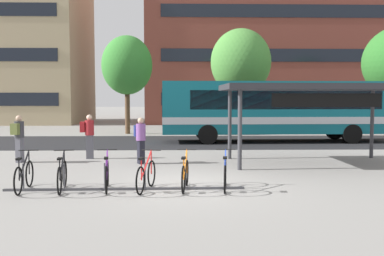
# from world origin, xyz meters

# --- Properties ---
(ground) EXTENTS (200.00, 200.00, 0.00)m
(ground) POSITION_xyz_m (0.00, 0.00, 0.00)
(ground) COLOR gray
(bus_lane_asphalt) EXTENTS (80.00, 7.20, 0.01)m
(bus_lane_asphalt) POSITION_xyz_m (0.00, 11.40, 0.00)
(bus_lane_asphalt) COLOR #232326
(bus_lane_asphalt) RESTS_ON ground
(city_bus) EXTENTS (12.09, 2.90, 3.20)m
(city_bus) POSITION_xyz_m (4.80, 11.39, 1.78)
(city_bus) COLOR #0F6070
(city_bus) RESTS_ON ground
(bike_rack) EXTENTS (6.14, 0.19, 0.70)m
(bike_rack) POSITION_xyz_m (-1.61, -0.59, 0.09)
(bike_rack) COLOR #47474C
(bike_rack) RESTS_ON ground
(parked_bicycle_black_0) EXTENTS (0.52, 1.72, 0.99)m
(parked_bicycle_black_0) POSITION_xyz_m (-4.15, -0.63, 0.38)
(parked_bicycle_black_0) COLOR black
(parked_bicycle_black_0) RESTS_ON ground
(parked_bicycle_black_1) EXTENTS (0.52, 1.71, 0.99)m
(parked_bicycle_black_1) POSITION_xyz_m (-3.18, -0.65, 0.38)
(parked_bicycle_black_1) COLOR black
(parked_bicycle_black_1) RESTS_ON ground
(parked_bicycle_purple_2) EXTENTS (0.52, 1.71, 0.99)m
(parked_bicycle_purple_2) POSITION_xyz_m (-2.07, -0.56, 0.38)
(parked_bicycle_purple_2) COLOR black
(parked_bicycle_purple_2) RESTS_ON ground
(parked_bicycle_red_3) EXTENTS (0.55, 1.70, 0.99)m
(parked_bicycle_red_3) POSITION_xyz_m (-1.06, -0.66, 0.38)
(parked_bicycle_red_3) COLOR black
(parked_bicycle_red_3) RESTS_ON ground
(parked_bicycle_orange_4) EXTENTS (0.52, 1.72, 0.99)m
(parked_bicycle_orange_4) POSITION_xyz_m (-0.07, -0.59, 0.38)
(parked_bicycle_orange_4) COLOR black
(parked_bicycle_orange_4) RESTS_ON ground
(parked_bicycle_blue_5) EXTENTS (0.52, 1.72, 0.99)m
(parked_bicycle_blue_5) POSITION_xyz_m (0.96, -0.57, 0.38)
(parked_bicycle_blue_5) COLOR black
(parked_bicycle_blue_5) RESTS_ON ground
(transit_shelter) EXTENTS (6.44, 3.48, 2.83)m
(transit_shelter) POSITION_xyz_m (4.52, 3.73, 2.66)
(transit_shelter) COLOR #38383D
(transit_shelter) RESTS_ON ground
(commuter_navy_pack_0) EXTENTS (0.51, 0.60, 1.65)m
(commuter_navy_pack_0) POSITION_xyz_m (-1.62, 3.85, 0.95)
(commuter_navy_pack_0) COLOR black
(commuter_navy_pack_0) RESTS_ON ground
(commuter_olive_pack_1) EXTENTS (0.41, 0.57, 1.72)m
(commuter_olive_pack_1) POSITION_xyz_m (-6.07, 4.22, 1.00)
(commuter_olive_pack_1) COLOR #565660
(commuter_olive_pack_1) RESTS_ON ground
(commuter_red_pack_2) EXTENTS (0.54, 0.36, 1.71)m
(commuter_red_pack_2) POSITION_xyz_m (-3.74, 5.16, 0.99)
(commuter_red_pack_2) COLOR #565660
(commuter_red_pack_2) RESTS_ON ground
(street_tree_1) EXTENTS (3.28, 3.28, 6.38)m
(street_tree_1) POSITION_xyz_m (-3.67, 16.74, 4.45)
(street_tree_1) COLOR brown
(street_tree_1) RESTS_ON ground
(street_tree_2) EXTENTS (4.09, 4.09, 7.03)m
(street_tree_2) POSITION_xyz_m (3.89, 17.90, 4.77)
(street_tree_2) COLOR brown
(street_tree_2) RESTS_ON ground
(building_right_wing) EXTENTS (23.77, 11.07, 18.72)m
(building_right_wing) POSITION_xyz_m (8.58, 31.08, 9.36)
(building_right_wing) COLOR brown
(building_right_wing) RESTS_ON ground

